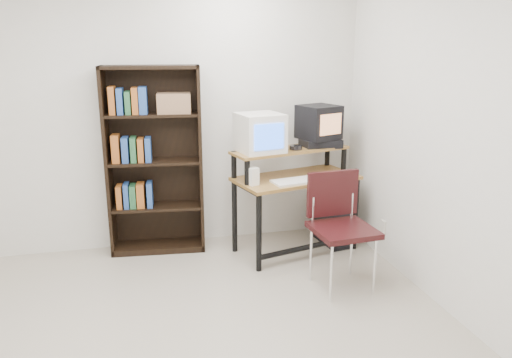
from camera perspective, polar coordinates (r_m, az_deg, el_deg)
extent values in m
cube|color=silver|center=(4.83, -11.52, 7.31)|extent=(4.00, 0.01, 2.60)
cube|color=silver|center=(3.60, 24.06, 3.62)|extent=(0.01, 4.00, 2.60)
cube|color=olive|center=(4.68, 4.61, 0.08)|extent=(1.24, 0.83, 0.03)
cube|color=olive|center=(4.72, 3.93, 3.33)|extent=(1.18, 0.61, 0.02)
cylinder|color=black|center=(4.34, 0.33, -6.12)|extent=(0.05, 0.05, 0.72)
cylinder|color=black|center=(4.90, 11.29, -3.89)|extent=(0.05, 0.05, 0.72)
cylinder|color=black|center=(4.71, -2.49, -2.70)|extent=(0.05, 0.05, 0.98)
cylinder|color=black|center=(5.23, 8.00, -0.99)|extent=(0.05, 0.05, 0.98)
cylinder|color=black|center=(4.69, 6.07, -7.71)|extent=(1.04, 0.31, 0.05)
cube|color=white|center=(4.56, 0.42, 5.25)|extent=(0.45, 0.45, 0.36)
cube|color=#2F69FB|center=(4.38, 1.52, 4.84)|extent=(0.28, 0.07, 0.23)
cube|color=black|center=(4.87, 7.38, 4.09)|extent=(0.38, 0.28, 0.08)
cube|color=black|center=(4.86, 7.17, 6.47)|extent=(0.43, 0.43, 0.32)
cube|color=tan|center=(4.73, 8.54, 6.19)|extent=(0.24, 0.10, 0.19)
cylinder|color=#26262B|center=(4.68, 4.57, 3.54)|extent=(0.13, 0.13, 0.05)
cube|color=white|center=(4.51, 4.83, -0.31)|extent=(0.50, 0.29, 0.03)
cube|color=black|center=(4.78, 8.57, 0.32)|extent=(0.28, 0.26, 0.01)
cube|color=white|center=(4.76, 8.52, 0.50)|extent=(0.11, 0.09, 0.03)
cube|color=white|center=(4.38, -0.30, 0.20)|extent=(0.10, 0.10, 0.17)
cube|color=black|center=(5.06, 8.67, -4.96)|extent=(0.26, 0.47, 0.42)
cube|color=black|center=(4.06, 9.94, -5.77)|extent=(0.50, 0.50, 0.04)
cube|color=black|center=(4.16, 8.75, -1.63)|extent=(0.45, 0.07, 0.38)
cylinder|color=silver|center=(3.93, 8.58, -10.60)|extent=(0.02, 0.02, 0.48)
cylinder|color=silver|center=(4.10, 13.40, -9.71)|extent=(0.02, 0.02, 0.48)
cylinder|color=silver|center=(4.24, 6.28, -8.51)|extent=(0.02, 0.02, 0.48)
cylinder|color=silver|center=(4.40, 10.84, -7.79)|extent=(0.02, 0.02, 0.48)
cube|color=black|center=(4.78, -16.57, 1.74)|extent=(0.06, 0.29, 1.75)
cube|color=black|center=(4.73, -6.37, 2.15)|extent=(0.06, 0.29, 1.75)
cube|color=black|center=(4.87, -11.42, 2.32)|extent=(0.87, 0.11, 1.75)
cube|color=black|center=(4.62, -12.08, 12.41)|extent=(0.90, 0.38, 0.03)
cube|color=black|center=(4.99, -10.98, -7.55)|extent=(0.90, 0.38, 0.06)
cube|color=black|center=(4.85, -11.23, -3.09)|extent=(0.84, 0.35, 0.03)
cube|color=black|center=(4.73, -11.50, 1.95)|extent=(0.84, 0.35, 0.02)
cube|color=black|center=(4.66, -11.79, 7.21)|extent=(0.84, 0.35, 0.02)
cube|color=brown|center=(4.63, -9.36, 8.57)|extent=(0.32, 0.24, 0.18)
cube|color=beige|center=(4.79, 14.30, -5.31)|extent=(0.02, 0.08, 0.12)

